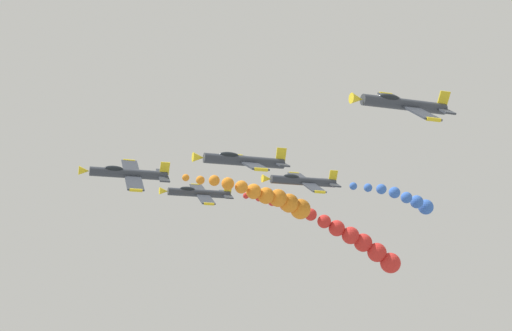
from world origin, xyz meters
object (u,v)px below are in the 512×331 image
(airplane_left_inner, at_px, (243,161))
(airplane_left_outer, at_px, (302,181))
(airplane_lead, at_px, (127,173))
(airplane_right_inner, at_px, (198,193))
(airplane_right_outer, at_px, (403,104))

(airplane_left_inner, distance_m, airplane_left_outer, 15.76)
(airplane_lead, distance_m, airplane_right_inner, 16.73)
(airplane_left_outer, bearing_deg, airplane_right_inner, 44.01)
(airplane_left_inner, xyz_separation_m, airplane_right_outer, (-12.91, -11.93, 3.61))
(airplane_left_inner, bearing_deg, airplane_lead, 47.68)
(airplane_right_inner, bearing_deg, airplane_lead, 136.87)
(airplane_lead, height_order, airplane_left_outer, airplane_left_outer)
(airplane_lead, xyz_separation_m, airplane_right_inner, (12.20, -11.43, 0.38))
(airplane_lead, xyz_separation_m, airplane_right_outer, (-22.95, -22.95, 3.77))
(airplane_left_inner, relative_size, airplane_right_outer, 1.00)
(airplane_left_inner, bearing_deg, airplane_left_outer, -47.16)
(airplane_left_inner, relative_size, airplane_left_outer, 1.00)
(airplane_left_outer, relative_size, airplane_right_outer, 1.00)
(airplane_lead, xyz_separation_m, airplane_left_outer, (0.67, -22.57, 0.66))
(airplane_lead, distance_m, airplane_left_outer, 22.59)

